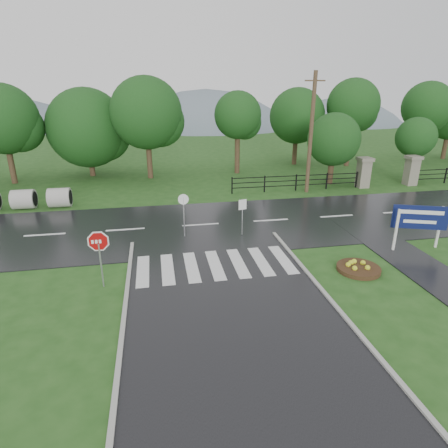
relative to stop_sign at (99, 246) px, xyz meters
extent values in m
plane|color=#224D19|center=(4.45, -4.08, -1.68)|extent=(120.00, 120.00, 0.00)
cube|color=black|center=(4.45, 5.92, -1.68)|extent=(90.00, 8.00, 0.04)
cube|color=black|center=(12.95, -0.08, -1.68)|extent=(2.20, 11.00, 0.04)
cube|color=silver|center=(1.45, 0.92, -1.62)|extent=(0.50, 2.80, 0.02)
cube|color=silver|center=(2.45, 0.92, -1.62)|extent=(0.50, 2.80, 0.02)
cube|color=silver|center=(3.45, 0.92, -1.62)|extent=(0.50, 2.80, 0.02)
cube|color=silver|center=(4.45, 0.92, -1.62)|extent=(0.50, 2.80, 0.02)
cube|color=silver|center=(5.45, 0.92, -1.62)|extent=(0.50, 2.80, 0.02)
cube|color=silver|center=(6.45, 0.92, -1.62)|extent=(0.50, 2.80, 0.02)
cube|color=silver|center=(7.45, 0.92, -1.62)|extent=(0.50, 2.80, 0.02)
cube|color=#A3A39B|center=(8.00, -8.08, -1.68)|extent=(0.15, 24.00, 0.12)
cube|color=gray|center=(17.45, 11.92, -0.68)|extent=(0.80, 0.80, 2.00)
cube|color=#6B6659|center=(17.45, 11.92, 0.44)|extent=(1.00, 1.00, 0.24)
cube|color=gray|center=(21.45, 11.92, -0.68)|extent=(0.80, 0.80, 2.00)
cube|color=#6B6659|center=(21.45, 11.92, 0.44)|extent=(1.00, 1.00, 0.24)
cube|color=black|center=(12.20, 11.92, -1.28)|extent=(9.50, 0.05, 0.05)
cube|color=black|center=(12.20, 11.92, -0.93)|extent=(9.50, 0.05, 0.05)
cube|color=black|center=(12.20, 11.92, -0.58)|extent=(9.50, 0.05, 0.05)
cube|color=black|center=(7.45, 11.92, -1.08)|extent=(0.08, 0.08, 1.20)
cube|color=black|center=(16.95, 11.92, -1.08)|extent=(0.08, 0.08, 1.20)
cube|color=black|center=(21.95, 11.92, -1.08)|extent=(0.08, 0.08, 1.20)
sphere|color=slate|center=(-23.55, 60.92, -16.08)|extent=(40.00, 40.00, 40.00)
sphere|color=slate|center=(12.45, 60.92, -18.96)|extent=(48.00, 48.00, 48.00)
sphere|color=slate|center=(40.45, 60.92, -14.64)|extent=(36.00, 36.00, 36.00)
cylinder|color=#9E9B93|center=(-5.91, 10.92, -1.08)|extent=(1.30, 1.20, 1.20)
cylinder|color=#9E9B93|center=(-3.81, 10.92, -1.08)|extent=(1.30, 1.20, 1.20)
cube|color=#939399|center=(0.00, 0.00, -0.80)|extent=(0.05, 0.05, 1.77)
cylinder|color=white|center=(0.00, 0.01, 0.18)|extent=(1.06, 0.06, 1.07)
cylinder|color=#A30B0C|center=(0.00, 0.00, 0.18)|extent=(0.93, 0.06, 0.93)
cube|color=silver|center=(12.80, 0.98, -0.68)|extent=(0.13, 0.13, 2.02)
cube|color=silver|center=(15.02, 0.98, -0.68)|extent=(0.13, 0.13, 2.02)
cube|color=#0B1348|center=(13.91, 0.98, -0.12)|extent=(2.30, 0.88, 1.11)
cube|color=white|center=(13.91, 0.95, 0.13)|extent=(1.81, 0.66, 0.18)
cube|color=white|center=(13.91, 0.95, -0.32)|extent=(1.33, 0.49, 0.15)
cylinder|color=#332111|center=(10.20, -0.57, -1.60)|extent=(1.76, 1.76, 0.18)
cube|color=#939399|center=(6.35, 4.09, -0.79)|extent=(0.04, 0.04, 1.80)
cube|color=white|center=(6.35, 4.07, -0.03)|extent=(0.42, 0.12, 0.52)
cylinder|color=#939399|center=(3.46, 4.42, -0.64)|extent=(0.06, 0.06, 2.09)
cylinder|color=white|center=(3.46, 4.40, 0.30)|extent=(0.52, 0.04, 0.52)
cylinder|color=#473523|center=(12.83, 11.42, 2.39)|extent=(0.27, 0.27, 8.14)
cube|color=brown|center=(12.83, 11.42, 5.82)|extent=(1.45, 0.17, 0.09)
cylinder|color=#3D2B1C|center=(15.55, 13.42, -0.27)|extent=(0.48, 0.48, 2.83)
sphere|color=#123B13|center=(15.55, 13.42, 1.72)|extent=(3.95, 3.95, 3.95)
cylinder|color=#3D2B1C|center=(22.47, 13.42, -0.26)|extent=(0.39, 0.39, 2.84)
sphere|color=#123B13|center=(22.47, 13.42, 1.73)|extent=(3.08, 3.08, 3.08)
camera|label=1|loc=(2.21, -13.15, 5.47)|focal=30.00mm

